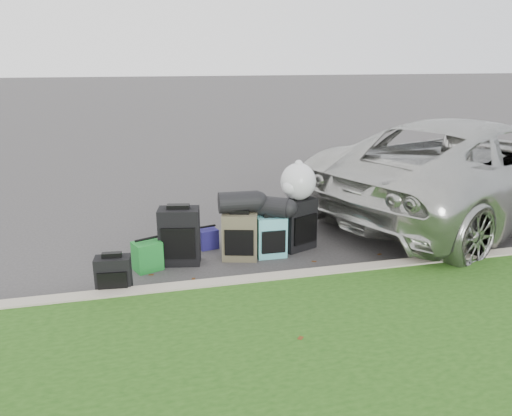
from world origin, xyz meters
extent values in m
plane|color=#383535|center=(0.00, 0.00, 0.00)|extent=(120.00, 120.00, 0.00)
cube|color=#9E937F|center=(0.00, -1.00, 0.07)|extent=(120.00, 0.18, 0.15)
imported|color=#B7B7B2|center=(3.45, 0.75, 0.76)|extent=(6.05, 4.52, 1.53)
cube|color=black|center=(-1.87, -0.81, 0.22)|extent=(0.38, 0.23, 0.45)
cube|color=black|center=(-1.11, -0.07, 0.35)|extent=(0.53, 0.38, 0.69)
cube|color=#433E2C|center=(-0.38, -0.10, 0.29)|extent=(0.48, 0.37, 0.59)
cube|color=teal|center=(0.02, -0.12, 0.26)|extent=(0.37, 0.22, 0.52)
cube|color=black|center=(0.42, 0.06, 0.34)|extent=(0.52, 0.43, 0.67)
cube|color=#1B7B2A|center=(-1.51, -0.17, 0.17)|extent=(0.37, 0.34, 0.35)
cube|color=navy|center=(-0.71, 0.35, 0.13)|extent=(0.28, 0.24, 0.26)
cylinder|color=black|center=(-0.38, -0.04, 0.72)|extent=(0.50, 0.28, 0.26)
cylinder|color=black|center=(0.02, -0.09, 0.65)|extent=(0.51, 0.46, 0.25)
sphere|color=silver|center=(0.42, 0.07, 0.90)|extent=(0.46, 0.46, 0.46)
camera|label=1|loc=(-1.56, -5.77, 2.42)|focal=35.00mm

